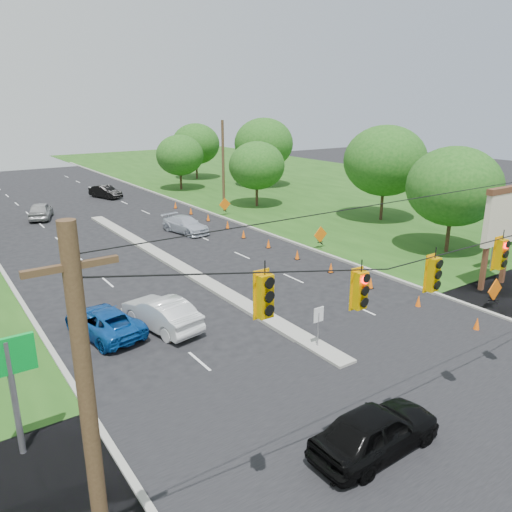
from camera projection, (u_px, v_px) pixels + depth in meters
ground at (427, 414)px, 18.09m from camera, size 160.00×160.00×0.00m
grass_right at (450, 214)px, 50.06m from camera, size 40.00×160.00×0.06m
cross_street at (427, 414)px, 18.09m from camera, size 160.00×14.00×0.02m
curb_right at (230, 221)px, 47.13m from camera, size 0.25×110.00×0.16m
median at (174, 264)px, 34.59m from camera, size 1.00×34.00×0.18m
median_sign at (318, 320)px, 22.37m from camera, size 0.55×0.06×2.05m
signal_span at (468, 295)px, 15.79m from camera, size 25.60×0.32×9.00m
utility_pole_far_right at (223, 165)px, 51.02m from camera, size 0.28×0.28×9.00m
pylon_sign at (500, 222)px, 29.52m from camera, size 5.90×2.30×6.12m
cone_0 at (477, 324)px, 24.54m from camera, size 0.32×0.32×0.70m
cone_1 at (418, 301)px, 27.29m from camera, size 0.32×0.32×0.70m
cone_2 at (371, 283)px, 30.04m from camera, size 0.32×0.32×0.70m
cone_3 at (331, 268)px, 32.79m from camera, size 0.32×0.32×0.70m
cone_4 at (297, 255)px, 35.54m from camera, size 0.32×0.32×0.70m
cone_5 at (268, 244)px, 38.29m from camera, size 0.32×0.32×0.70m
cone_6 at (244, 234)px, 41.04m from camera, size 0.32×0.32×0.70m
cone_7 at (228, 225)px, 44.12m from camera, size 0.32×0.32×0.70m
cone_8 at (208, 217)px, 46.87m from camera, size 0.32×0.32×0.70m
cone_9 at (191, 211)px, 49.62m from camera, size 0.32×0.32×0.70m
cone_10 at (175, 205)px, 52.37m from camera, size 0.32×0.32×0.70m
work_sign_0 at (495, 291)px, 26.76m from camera, size 1.27×0.58×1.37m
work_sign_1 at (320, 235)px, 37.76m from camera, size 1.27×0.58×1.37m
work_sign_2 at (225, 205)px, 48.76m from camera, size 1.27×0.58×1.37m
tree_7 at (454, 186)px, 35.79m from camera, size 6.72×6.72×7.84m
tree_8 at (385, 161)px, 45.63m from camera, size 7.56×7.56×8.82m
tree_9 at (257, 166)px, 52.18m from camera, size 5.88×5.88×6.86m
tree_10 at (264, 143)px, 64.00m from camera, size 7.56×7.56×8.82m
tree_11 at (196, 144)px, 70.66m from camera, size 6.72×6.72×7.84m
tree_12 at (180, 155)px, 62.10m from camera, size 5.88×5.88×6.86m
black_sedan at (376, 430)px, 15.91m from camera, size 4.80×2.03×1.62m
white_sedan at (161, 313)px, 24.66m from camera, size 2.58×5.10×1.61m
blue_pickup at (104, 322)px, 23.99m from camera, size 3.08×5.21×1.36m
silver_car_far at (186, 225)px, 42.63m from camera, size 2.89×5.13×1.40m
silver_car_oncoming at (41, 211)px, 47.62m from camera, size 3.33×5.06×1.60m
dark_car_receding at (105, 192)px, 57.88m from camera, size 2.91×4.68×1.46m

